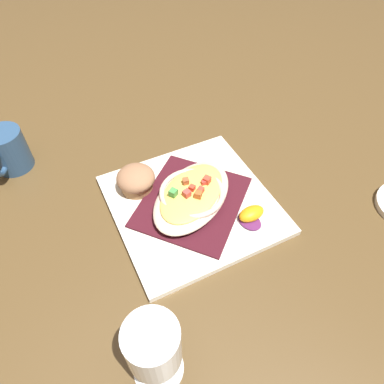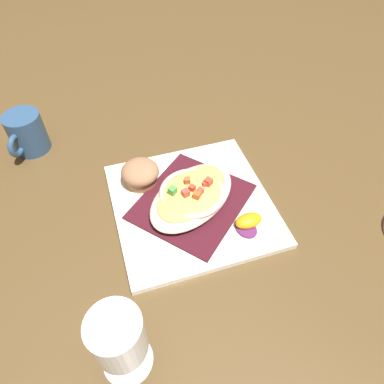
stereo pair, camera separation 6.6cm
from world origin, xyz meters
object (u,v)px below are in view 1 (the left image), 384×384
(square_plate, at_px, (192,204))
(stemmed_glass, at_px, (153,348))
(muffin, at_px, (136,180))
(coffee_mug, at_px, (9,152))
(gratin_dish, at_px, (192,195))
(orange_garnish, at_px, (251,215))

(square_plate, height_order, stemmed_glass, stemmed_glass)
(muffin, bearing_deg, stemmed_glass, -113.67)
(stemmed_glass, bearing_deg, square_plate, 46.55)
(square_plate, relative_size, coffee_mug, 2.98)
(square_plate, xyz_separation_m, gratin_dish, (-0.00, -0.00, 0.03))
(orange_garnish, height_order, coffee_mug, coffee_mug)
(muffin, height_order, orange_garnish, muffin)
(gratin_dish, distance_m, stemmed_glass, 0.30)
(square_plate, height_order, muffin, muffin)
(muffin, bearing_deg, square_plate, -52.99)
(muffin, height_order, stemmed_glass, stemmed_glass)
(muffin, relative_size, coffee_mug, 0.76)
(square_plate, height_order, gratin_dish, gratin_dish)
(square_plate, distance_m, muffin, 0.12)
(muffin, bearing_deg, coffee_mug, 130.27)
(gratin_dish, distance_m, coffee_mug, 0.40)
(orange_garnish, xyz_separation_m, stemmed_glass, (-0.27, -0.12, 0.07))
(gratin_dish, relative_size, stemmed_glass, 1.69)
(muffin, distance_m, stemmed_glass, 0.34)
(gratin_dish, height_order, orange_garnish, gratin_dish)
(gratin_dish, bearing_deg, coffee_mug, 129.32)
(coffee_mug, bearing_deg, square_plate, -50.68)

